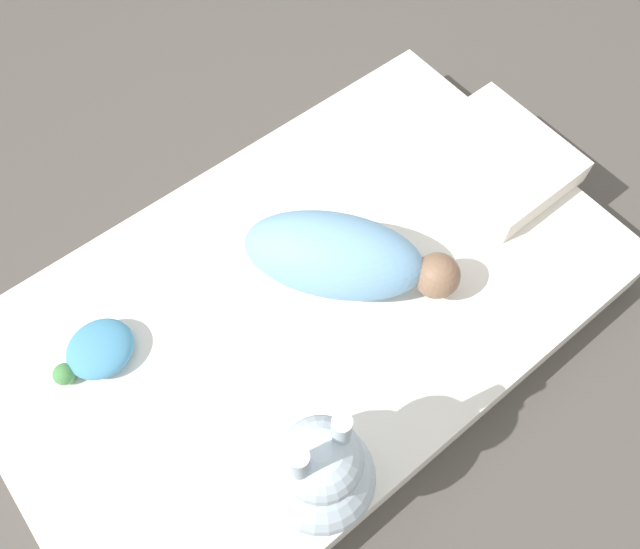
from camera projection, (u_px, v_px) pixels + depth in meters
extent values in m
plane|color=#514C47|center=(308.00, 325.00, 1.57)|extent=(12.00, 12.00, 0.00)
cube|color=white|center=(308.00, 311.00, 1.49)|extent=(1.44, 0.88, 0.17)
ellipsoid|color=#7FB7E5|center=(334.00, 255.00, 1.37)|extent=(0.41, 0.43, 0.18)
sphere|color=#89664C|center=(437.00, 276.00, 1.35)|extent=(0.10, 0.10, 0.10)
cube|color=white|center=(497.00, 159.00, 1.56)|extent=(0.29, 0.34, 0.07)
sphere|color=silver|center=(321.00, 477.00, 1.13)|extent=(0.20, 0.20, 0.20)
sphere|color=silver|center=(321.00, 460.00, 1.00)|extent=(0.14, 0.14, 0.14)
cylinder|color=silver|center=(341.00, 430.00, 0.93)|extent=(0.03, 0.03, 0.10)
cylinder|color=silver|center=(300.00, 464.00, 0.91)|extent=(0.03, 0.03, 0.10)
ellipsoid|color=#4C99C6|center=(100.00, 349.00, 1.33)|extent=(0.15, 0.13, 0.06)
sphere|color=#4C934C|center=(65.00, 374.00, 1.31)|extent=(0.05, 0.05, 0.05)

